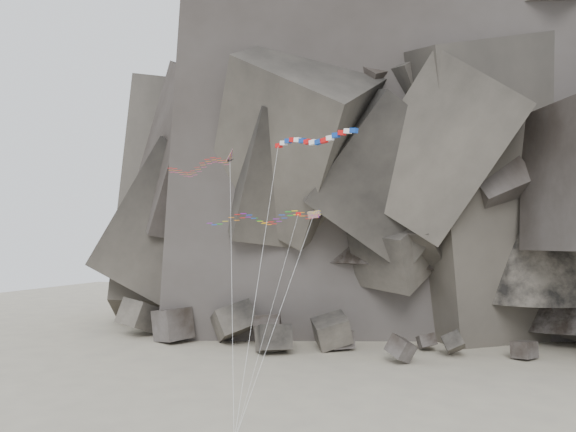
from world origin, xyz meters
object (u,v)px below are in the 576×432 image
at_px(delta_kite, 195,167).
at_px(banner_kite, 313,141).
at_px(parafoil_kite, 255,218).
at_px(pennant_kite, 286,257).

xyz_separation_m(delta_kite, banner_kite, (16.93, -4.84, 1.45)).
bearing_deg(delta_kite, parafoil_kite, -18.01).
distance_m(banner_kite, parafoil_kite, 11.63).
distance_m(parafoil_kite, pennant_kite, 7.96).
relative_size(delta_kite, banner_kite, 0.99).
relative_size(delta_kite, parafoil_kite, 1.38).
height_order(banner_kite, pennant_kite, banner_kite).
height_order(delta_kite, pennant_kite, delta_kite).
height_order(delta_kite, parafoil_kite, delta_kite).
xyz_separation_m(delta_kite, pennant_kite, (14.30, -5.77, -10.56)).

